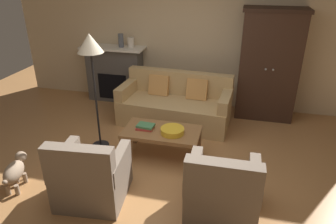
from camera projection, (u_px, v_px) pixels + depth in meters
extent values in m
plane|color=#B27A47|center=(159.00, 174.00, 4.22)|extent=(9.60, 9.60, 0.00)
cube|color=beige|center=(194.00, 33.00, 5.86)|extent=(7.20, 0.10, 2.80)
cube|color=#4C4947|center=(115.00, 75.00, 6.34)|extent=(1.10, 0.36, 1.08)
cube|color=black|center=(113.00, 87.00, 6.26)|extent=(0.60, 0.01, 0.52)
cube|color=white|center=(113.00, 48.00, 6.08)|extent=(1.26, 0.48, 0.04)
cube|color=#382319|center=(268.00, 67.00, 5.46)|extent=(1.00, 0.52, 1.88)
cube|color=#2F1E15|center=(277.00, 9.00, 5.04)|extent=(1.06, 0.55, 0.06)
sphere|color=#ADAFB5|center=(266.00, 69.00, 5.22)|extent=(0.04, 0.04, 0.04)
sphere|color=#ADAFB5|center=(273.00, 70.00, 5.19)|extent=(0.04, 0.04, 0.04)
cube|color=tan|center=(174.00, 112.00, 5.48)|extent=(1.95, 0.96, 0.44)
cube|color=tan|center=(180.00, 82.00, 5.59)|extent=(1.91, 0.30, 0.42)
cube|color=tan|center=(127.00, 89.00, 5.58)|extent=(0.21, 0.81, 0.22)
cube|color=tan|center=(226.00, 100.00, 5.10)|extent=(0.21, 0.81, 0.22)
cube|color=tan|center=(159.00, 85.00, 5.58)|extent=(0.37, 0.21, 0.37)
cube|color=tan|center=(197.00, 89.00, 5.39)|extent=(0.37, 0.21, 0.37)
cube|color=olive|center=(162.00, 132.00, 4.46)|extent=(1.10, 0.60, 0.05)
cube|color=brown|center=(123.00, 149.00, 4.43)|extent=(0.06, 0.06, 0.37)
cube|color=brown|center=(193.00, 159.00, 4.21)|extent=(0.06, 0.06, 0.37)
cube|color=brown|center=(135.00, 132.00, 4.89)|extent=(0.06, 0.06, 0.37)
cube|color=brown|center=(199.00, 140.00, 4.67)|extent=(0.06, 0.06, 0.37)
cylinder|color=gold|center=(172.00, 131.00, 4.36)|extent=(0.33, 0.33, 0.08)
cube|color=#B73833|center=(145.00, 128.00, 4.49)|extent=(0.25, 0.18, 0.03)
cube|color=#427A4C|center=(146.00, 126.00, 4.48)|extent=(0.25, 0.19, 0.03)
cylinder|color=#565B66|center=(121.00, 40.00, 5.98)|extent=(0.10, 0.10, 0.26)
cylinder|color=beige|center=(131.00, 43.00, 5.95)|extent=(0.13, 0.13, 0.20)
cube|color=#756656|center=(94.00, 181.00, 3.73)|extent=(0.83, 0.83, 0.42)
cube|color=#756656|center=(79.00, 166.00, 3.27)|extent=(0.77, 0.24, 0.46)
cube|color=#756656|center=(118.00, 162.00, 3.56)|extent=(0.19, 0.71, 0.20)
cube|color=#756656|center=(64.00, 158.00, 3.64)|extent=(0.19, 0.71, 0.20)
cube|color=#756656|center=(222.00, 197.00, 3.49)|extent=(0.77, 0.77, 0.42)
cube|color=#756656|center=(223.00, 182.00, 3.03)|extent=(0.76, 0.17, 0.46)
cube|color=#756656|center=(255.00, 178.00, 3.29)|extent=(0.13, 0.70, 0.20)
cube|color=#756656|center=(193.00, 170.00, 3.42)|extent=(0.13, 0.70, 0.20)
cylinder|color=black|center=(101.00, 145.00, 4.87)|extent=(0.26, 0.26, 0.02)
cylinder|color=black|center=(96.00, 102.00, 4.55)|extent=(0.03, 0.03, 1.51)
cone|color=beige|center=(90.00, 43.00, 4.18)|extent=(0.36, 0.36, 0.26)
ellipsoid|color=gray|center=(14.00, 172.00, 3.84)|extent=(0.29, 0.44, 0.22)
sphere|color=gray|center=(21.00, 157.00, 4.03)|extent=(0.15, 0.15, 0.15)
cylinder|color=gray|center=(17.00, 178.00, 4.02)|extent=(0.06, 0.06, 0.14)
cylinder|color=gray|center=(25.00, 178.00, 4.02)|extent=(0.06, 0.06, 0.14)
cylinder|color=gray|center=(8.00, 190.00, 3.81)|extent=(0.06, 0.06, 0.14)
cylinder|color=gray|center=(17.00, 190.00, 3.81)|extent=(0.06, 0.06, 0.14)
sphere|color=gray|center=(5.00, 182.00, 3.62)|extent=(0.06, 0.06, 0.06)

